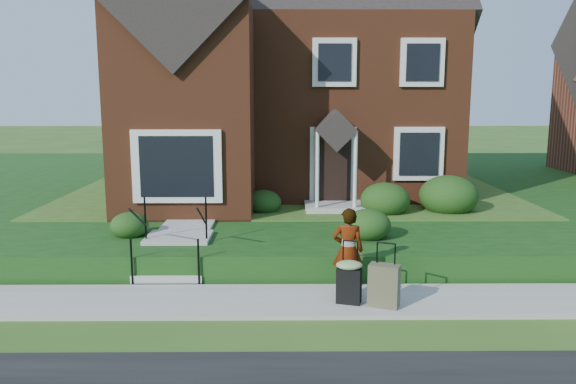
{
  "coord_description": "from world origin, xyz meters",
  "views": [
    {
      "loc": [
        -0.2,
        -9.68,
        3.71
      ],
      "look_at": [
        -0.1,
        2.0,
        1.7
      ],
      "focal_mm": 35.0,
      "sensor_mm": 36.0,
      "label": 1
    }
  ],
  "objects_px": {
    "suitcase_black": "(349,279)",
    "front_steps": "(175,250)",
    "woman": "(348,250)",
    "suitcase_olive": "(384,285)"
  },
  "relations": [
    {
      "from": "suitcase_black",
      "to": "suitcase_olive",
      "type": "distance_m",
      "value": 0.62
    },
    {
      "from": "woman",
      "to": "suitcase_black",
      "type": "height_order",
      "value": "woman"
    },
    {
      "from": "front_steps",
      "to": "suitcase_black",
      "type": "height_order",
      "value": "front_steps"
    },
    {
      "from": "suitcase_black",
      "to": "front_steps",
      "type": "bearing_deg",
      "value": 166.32
    },
    {
      "from": "suitcase_black",
      "to": "suitcase_olive",
      "type": "xyz_separation_m",
      "value": [
        0.59,
        -0.16,
        -0.06
      ]
    },
    {
      "from": "front_steps",
      "to": "suitcase_olive",
      "type": "xyz_separation_m",
      "value": [
        4.05,
        -2.22,
        -0.02
      ]
    },
    {
      "from": "woman",
      "to": "suitcase_olive",
      "type": "xyz_separation_m",
      "value": [
        0.55,
        -0.76,
        -0.42
      ]
    },
    {
      "from": "woman",
      "to": "suitcase_olive",
      "type": "distance_m",
      "value": 1.03
    },
    {
      "from": "front_steps",
      "to": "woman",
      "type": "xyz_separation_m",
      "value": [
        3.5,
        -1.46,
        0.4
      ]
    },
    {
      "from": "front_steps",
      "to": "suitcase_black",
      "type": "relative_size",
      "value": 1.79
    }
  ]
}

